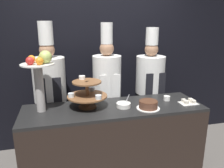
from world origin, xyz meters
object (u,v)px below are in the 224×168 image
object	(u,v)px
fruit_pedestal	(40,72)
cake_square_tray	(188,102)
tiered_stand	(87,93)
cake_round	(148,105)
chef_left	(50,91)
chef_center_right	(150,86)
cup_white	(167,98)
chef_center_left	(107,88)
serving_bowl_near	(123,105)

from	to	relation	value
fruit_pedestal	cake_square_tray	world-z (taller)	fruit_pedestal
tiered_stand	cake_round	distance (m)	0.71
chef_left	chef_center_right	world-z (taller)	chef_left
cake_round	chef_center_right	size ratio (longest dim) A/B	0.15
chef_center_right	cup_white	bearing A→B (deg)	-86.75
fruit_pedestal	chef_center_right	world-z (taller)	chef_center_right
cake_square_tray	chef_center_left	xyz separation A→B (m)	(-0.87, 0.64, 0.06)
cake_round	chef_center_right	distance (m)	0.74
fruit_pedestal	cake_round	xyz separation A→B (m)	(1.16, -0.22, -0.39)
tiered_stand	cake_square_tray	bearing A→B (deg)	-8.31
serving_bowl_near	chef_center_left	size ratio (longest dim) A/B	0.09
serving_bowl_near	chef_center_left	bearing A→B (deg)	96.91
chef_center_right	tiered_stand	bearing A→B (deg)	-154.55
fruit_pedestal	serving_bowl_near	world-z (taller)	fruit_pedestal
cake_square_tray	tiered_stand	bearing A→B (deg)	171.69
cup_white	chef_center_left	size ratio (longest dim) A/B	0.04
tiered_stand	cup_white	world-z (taller)	tiered_stand
fruit_pedestal	serving_bowl_near	bearing A→B (deg)	-6.84
chef_left	chef_center_right	bearing A→B (deg)	0.00
cake_round	chef_center_right	bearing A→B (deg)	65.44
tiered_stand	cake_square_tray	size ratio (longest dim) A/B	2.20
cake_square_tray	fruit_pedestal	bearing A→B (deg)	173.82
cup_white	chef_center_left	distance (m)	0.82
cake_square_tray	serving_bowl_near	xyz separation A→B (m)	(-0.80, 0.08, 0.01)
cup_white	chef_center_right	bearing A→B (deg)	93.25
tiered_stand	chef_center_left	distance (m)	0.58
cake_round	cup_white	world-z (taller)	cake_round
cake_square_tray	chef_center_right	bearing A→B (deg)	109.73
cake_round	serving_bowl_near	bearing A→B (deg)	156.97
cup_white	chef_center_right	size ratio (longest dim) A/B	0.05
tiered_stand	cake_square_tray	distance (m)	1.23
cake_square_tray	chef_center_right	xyz separation A→B (m)	(-0.23, 0.64, 0.04)
fruit_pedestal	chef_left	world-z (taller)	chef_left
serving_bowl_near	chef_left	xyz separation A→B (m)	(-0.83, 0.57, 0.06)
fruit_pedestal	chef_left	xyz separation A→B (m)	(0.07, 0.46, -0.35)
chef_left	cup_white	bearing A→B (deg)	-18.50
fruit_pedestal	cake_square_tray	xyz separation A→B (m)	(1.70, -0.18, -0.42)
cup_white	serving_bowl_near	bearing A→B (deg)	-171.65
cake_square_tray	chef_left	xyz separation A→B (m)	(-1.63, 0.64, 0.07)
chef_center_left	chef_left	bearing A→B (deg)	180.00
chef_center_right	cake_round	bearing A→B (deg)	-114.56
cake_round	cup_white	xyz separation A→B (m)	(0.34, 0.20, -0.02)
fruit_pedestal	cup_white	size ratio (longest dim) A/B	8.27
cake_round	chef_left	xyz separation A→B (m)	(-1.09, 0.68, 0.04)
chef_center_left	chef_center_right	bearing A→B (deg)	0.00
cake_square_tray	chef_center_left	bearing A→B (deg)	143.56
cup_white	chef_center_right	world-z (taller)	chef_center_right
tiered_stand	fruit_pedestal	world-z (taller)	fruit_pedestal
serving_bowl_near	cup_white	bearing A→B (deg)	8.35
cake_square_tray	chef_left	bearing A→B (deg)	158.53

